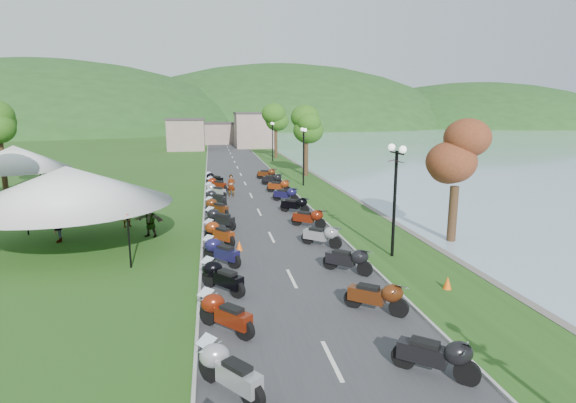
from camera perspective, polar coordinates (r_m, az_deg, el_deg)
name	(u,v)px	position (r m, az deg, el deg)	size (l,w,h in m)	color
road	(245,183)	(41.06, -5.46, 2.29)	(7.00, 120.00, 0.02)	#38383B
hills_backdrop	(217,126)	(200.57, -8.99, 9.43)	(360.00, 120.00, 76.00)	#285621
far_building	(216,133)	(85.54, -9.17, 8.60)	(18.00, 16.00, 5.00)	gray
moto_row_left	(222,253)	(19.49, -8.39, -6.44)	(2.60, 44.92, 1.10)	#331411
moto_row_right	(307,218)	(25.37, 2.42, -2.12)	(2.60, 39.30, 1.10)	#331411
vendor_tent_main	(70,208)	(23.42, -25.97, -0.80)	(6.27, 6.27, 4.00)	white
vendor_tent_side	(16,172)	(39.20, -31.24, 3.19)	(5.07, 5.07, 4.00)	white
tree_lakeside	(455,179)	(23.77, 20.48, 2.73)	(2.30, 2.30, 6.39)	#35701A
pedestrian_a	(128,227)	(27.25, -19.67, -3.03)	(0.64, 0.47, 1.75)	slate
pedestrian_b	(123,219)	(29.22, -20.25, -2.13)	(0.77, 0.42, 1.58)	slate
pedestrian_c	(59,242)	(25.53, -27.10, -4.59)	(1.23, 0.51, 1.90)	slate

